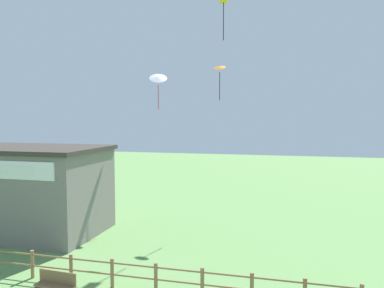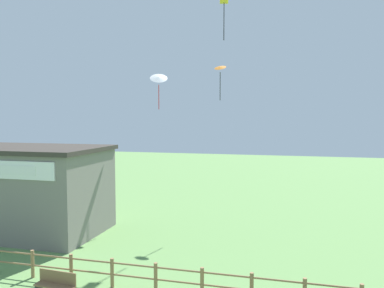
{
  "view_description": "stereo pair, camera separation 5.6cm",
  "coord_description": "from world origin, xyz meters",
  "px_view_note": "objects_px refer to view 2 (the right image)",
  "views": [
    {
      "loc": [
        3.76,
        -6.23,
        6.57
      ],
      "look_at": [
        0.0,
        8.63,
        5.48
      ],
      "focal_mm": 35.0,
      "sensor_mm": 36.0,
      "label": 1
    },
    {
      "loc": [
        3.82,
        -6.21,
        6.57
      ],
      "look_at": [
        0.0,
        8.63,
        5.48
      ],
      "focal_mm": 35.0,
      "sensor_mm": 36.0,
      "label": 2
    }
  ],
  "objects_px": {
    "kite_orange_delta": "(220,70)",
    "kite_white_delta": "(159,78)",
    "seaside_building": "(29,189)",
    "park_bench_by_building": "(56,284)",
    "kite_yellow_diamond": "(224,8)"
  },
  "relations": [
    {
      "from": "seaside_building",
      "to": "park_bench_by_building",
      "type": "relative_size",
      "value": 5.34
    },
    {
      "from": "park_bench_by_building",
      "to": "kite_orange_delta",
      "type": "relative_size",
      "value": 0.71
    },
    {
      "from": "kite_orange_delta",
      "to": "kite_white_delta",
      "type": "distance_m",
      "value": 4.11
    },
    {
      "from": "park_bench_by_building",
      "to": "kite_orange_delta",
      "type": "height_order",
      "value": "kite_orange_delta"
    },
    {
      "from": "kite_yellow_diamond",
      "to": "seaside_building",
      "type": "bearing_deg",
      "value": -152.66
    },
    {
      "from": "park_bench_by_building",
      "to": "kite_yellow_diamond",
      "type": "bearing_deg",
      "value": 70.58
    },
    {
      "from": "kite_yellow_diamond",
      "to": "kite_white_delta",
      "type": "bearing_deg",
      "value": -179.33
    },
    {
      "from": "kite_white_delta",
      "to": "kite_yellow_diamond",
      "type": "relative_size",
      "value": 0.83
    },
    {
      "from": "park_bench_by_building",
      "to": "kite_yellow_diamond",
      "type": "height_order",
      "value": "kite_yellow_diamond"
    },
    {
      "from": "seaside_building",
      "to": "kite_orange_delta",
      "type": "distance_m",
      "value": 13.41
    },
    {
      "from": "seaside_building",
      "to": "kite_orange_delta",
      "type": "bearing_deg",
      "value": 27.5
    },
    {
      "from": "park_bench_by_building",
      "to": "kite_orange_delta",
      "type": "xyz_separation_m",
      "value": [
        3.96,
        11.75,
        9.08
      ]
    },
    {
      "from": "seaside_building",
      "to": "park_bench_by_building",
      "type": "distance_m",
      "value": 9.15
    },
    {
      "from": "kite_orange_delta",
      "to": "kite_white_delta",
      "type": "relative_size",
      "value": 0.92
    },
    {
      "from": "kite_orange_delta",
      "to": "kite_yellow_diamond",
      "type": "distance_m",
      "value": 3.79
    }
  ]
}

